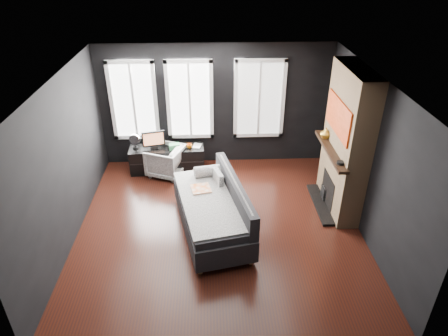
{
  "coord_description": "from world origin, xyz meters",
  "views": [
    {
      "loc": [
        -0.14,
        -5.7,
        4.52
      ],
      "look_at": [
        0.1,
        0.3,
        1.05
      ],
      "focal_mm": 32.0,
      "sensor_mm": 36.0,
      "label": 1
    }
  ],
  "objects_px": {
    "sofa": "(211,208)",
    "media_console": "(167,159)",
    "mantel_vase": "(326,133)",
    "mug": "(189,145)",
    "book": "(193,141)",
    "armchair": "(166,159)",
    "monitor": "(153,139)"
  },
  "relations": [
    {
      "from": "sofa",
      "to": "media_console",
      "type": "height_order",
      "value": "sofa"
    },
    {
      "from": "media_console",
      "to": "mantel_vase",
      "type": "bearing_deg",
      "value": -21.43
    },
    {
      "from": "media_console",
      "to": "mug",
      "type": "distance_m",
      "value": 0.6
    },
    {
      "from": "book",
      "to": "mantel_vase",
      "type": "bearing_deg",
      "value": -23.4
    },
    {
      "from": "armchair",
      "to": "mantel_vase",
      "type": "distance_m",
      "value": 3.41
    },
    {
      "from": "media_console",
      "to": "mantel_vase",
      "type": "distance_m",
      "value": 3.47
    },
    {
      "from": "sofa",
      "to": "media_console",
      "type": "distance_m",
      "value": 2.38
    },
    {
      "from": "sofa",
      "to": "mug",
      "type": "relative_size",
      "value": 18.53
    },
    {
      "from": "sofa",
      "to": "mug",
      "type": "height_order",
      "value": "sofa"
    },
    {
      "from": "media_console",
      "to": "monitor",
      "type": "xyz_separation_m",
      "value": [
        -0.27,
        -0.01,
        0.5
      ]
    },
    {
      "from": "sofa",
      "to": "media_console",
      "type": "bearing_deg",
      "value": 101.58
    },
    {
      "from": "monitor",
      "to": "sofa",
      "type": "bearing_deg",
      "value": -74.34
    },
    {
      "from": "media_console",
      "to": "book",
      "type": "xyz_separation_m",
      "value": [
        0.58,
        0.05,
        0.39
      ]
    },
    {
      "from": "monitor",
      "to": "mantel_vase",
      "type": "height_order",
      "value": "mantel_vase"
    },
    {
      "from": "media_console",
      "to": "monitor",
      "type": "relative_size",
      "value": 3.23
    },
    {
      "from": "armchair",
      "to": "mantel_vase",
      "type": "relative_size",
      "value": 3.42
    },
    {
      "from": "mug",
      "to": "book",
      "type": "xyz_separation_m",
      "value": [
        0.08,
        0.09,
        0.06
      ]
    },
    {
      "from": "sofa",
      "to": "armchair",
      "type": "relative_size",
      "value": 3.05
    },
    {
      "from": "media_console",
      "to": "armchair",
      "type": "bearing_deg",
      "value": -97.29
    },
    {
      "from": "armchair",
      "to": "mantel_vase",
      "type": "bearing_deg",
      "value": 96.58
    },
    {
      "from": "sofa",
      "to": "mantel_vase",
      "type": "xyz_separation_m",
      "value": [
        2.18,
        1.12,
        0.85
      ]
    },
    {
      "from": "armchair",
      "to": "mantel_vase",
      "type": "xyz_separation_m",
      "value": [
        3.15,
        -0.86,
        0.97
      ]
    },
    {
      "from": "armchair",
      "to": "mug",
      "type": "bearing_deg",
      "value": 128.47
    },
    {
      "from": "media_console",
      "to": "monitor",
      "type": "height_order",
      "value": "monitor"
    },
    {
      "from": "book",
      "to": "mantel_vase",
      "type": "height_order",
      "value": "mantel_vase"
    },
    {
      "from": "media_console",
      "to": "mantel_vase",
      "type": "height_order",
      "value": "mantel_vase"
    },
    {
      "from": "mug",
      "to": "mantel_vase",
      "type": "bearing_deg",
      "value": -21.02
    },
    {
      "from": "sofa",
      "to": "armchair",
      "type": "bearing_deg",
      "value": 103.93
    },
    {
      "from": "monitor",
      "to": "armchair",
      "type": "bearing_deg",
      "value": -49.77
    },
    {
      "from": "mantel_vase",
      "to": "armchair",
      "type": "bearing_deg",
      "value": 164.76
    },
    {
      "from": "sofa",
      "to": "armchair",
      "type": "height_order",
      "value": "sofa"
    },
    {
      "from": "sofa",
      "to": "media_console",
      "type": "relative_size",
      "value": 1.38
    }
  ]
}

